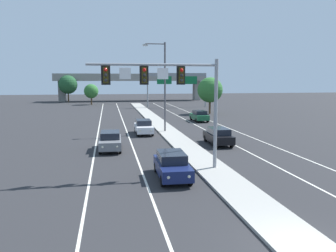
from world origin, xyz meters
TOP-DOWN VIEW (x-y plane):
  - ground_plane at (0.00, 0.00)m, footprint 260.00×260.00m
  - median_island at (0.00, 18.00)m, footprint 2.40×110.00m
  - lane_stripe_oncoming_center at (-4.70, 25.00)m, footprint 0.14×100.00m
  - lane_stripe_receding_center at (4.70, 25.00)m, footprint 0.14×100.00m
  - edge_stripe_left at (-8.00, 25.00)m, footprint 0.14×100.00m
  - edge_stripe_right at (8.00, 25.00)m, footprint 0.14×100.00m
  - overhead_signal_mast at (-2.77, 10.80)m, footprint 8.39×0.44m
  - street_lamp_median at (-0.61, 27.08)m, footprint 2.58×0.28m
  - car_oncoming_navy at (-3.01, 9.39)m, footprint 1.90×4.50m
  - car_oncoming_grey at (-6.67, 18.40)m, footprint 1.92×4.51m
  - car_oncoming_white at (-2.95, 26.29)m, footprint 1.85×4.48m
  - car_receding_black at (3.27, 19.00)m, footprint 1.93×4.51m
  - car_receding_green at (6.24, 36.12)m, footprint 1.87×4.49m
  - highway_sign_gantry at (8.20, 61.23)m, footprint 13.28×0.42m
  - overpass_bridge at (0.00, 85.24)m, footprint 42.40×6.40m
  - tree_far_right_c at (10.97, 46.15)m, footprint 4.45×4.45m
  - tree_far_left_a at (-17.19, 81.77)m, footprint 4.96×4.96m
  - tree_far_left_b at (-10.72, 71.91)m, footprint 3.44×3.44m

SIDE VIEW (x-z plane):
  - ground_plane at x=0.00m, z-range 0.00..0.00m
  - lane_stripe_oncoming_center at x=-4.70m, z-range 0.00..0.01m
  - lane_stripe_receding_center at x=4.70m, z-range 0.00..0.01m
  - edge_stripe_left at x=-8.00m, z-range 0.00..0.01m
  - edge_stripe_right at x=8.00m, z-range 0.00..0.01m
  - median_island at x=0.00m, z-range 0.00..0.15m
  - car_oncoming_navy at x=-3.01m, z-range 0.03..1.61m
  - car_oncoming_grey at x=-6.67m, z-range 0.03..1.61m
  - car_oncoming_white at x=-2.95m, z-range 0.03..1.61m
  - car_receding_black at x=3.27m, z-range 0.03..1.61m
  - car_receding_green at x=6.24m, z-range 0.03..1.61m
  - tree_far_left_b at x=-10.72m, z-range 0.75..5.73m
  - tree_far_right_c at x=10.97m, z-range 0.98..7.43m
  - tree_far_left_a at x=-17.19m, z-range 1.10..8.28m
  - overhead_signal_mast at x=-2.77m, z-range 1.93..9.13m
  - overpass_bridge at x=0.00m, z-range 1.96..9.61m
  - street_lamp_median at x=-0.61m, z-range 0.79..10.79m
  - highway_sign_gantry at x=8.20m, z-range 2.41..9.91m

